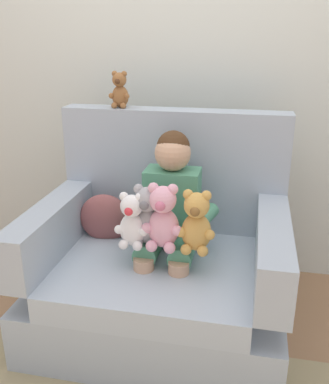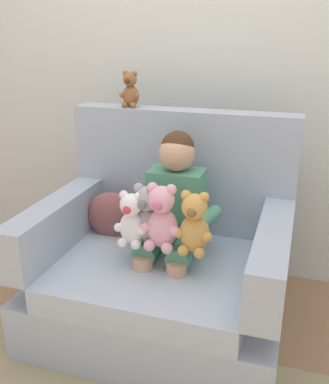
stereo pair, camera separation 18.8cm
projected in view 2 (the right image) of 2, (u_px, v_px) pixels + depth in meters
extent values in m
plane|color=#936D4C|center=(161.00, 327.00, 2.20)|extent=(8.00, 8.00, 0.00)
cube|color=silver|center=(203.00, 52.00, 2.42)|extent=(6.00, 0.10, 2.60)
cube|color=#9EADBC|center=(161.00, 303.00, 2.15)|extent=(1.17, 0.89, 0.28)
cube|color=#A6B6C6|center=(156.00, 275.00, 2.02)|extent=(0.89, 0.75, 0.12)
cube|color=#9EADBC|center=(183.00, 170.00, 2.28)|extent=(1.17, 0.14, 0.64)
cube|color=#9EADBC|center=(56.00, 225.00, 2.10)|extent=(0.14, 0.75, 0.24)
cube|color=#9EADBC|center=(272.00, 257.00, 1.80)|extent=(0.14, 0.75, 0.24)
cube|color=#4C9370|center=(176.00, 204.00, 2.09)|extent=(0.26, 0.16, 0.34)
sphere|color=tan|center=(177.00, 153.00, 2.00)|extent=(0.17, 0.17, 0.17)
sphere|color=#472D19|center=(178.00, 148.00, 2.00)|extent=(0.16, 0.16, 0.16)
cylinder|color=#4C9370|center=(152.00, 244.00, 2.06)|extent=(0.11, 0.26, 0.11)
cylinder|color=tan|center=(143.00, 286.00, 1.99)|extent=(0.09, 0.09, 0.30)
cylinder|color=#4C9370|center=(185.00, 249.00, 2.01)|extent=(0.11, 0.26, 0.11)
cylinder|color=tan|center=(176.00, 292.00, 1.95)|extent=(0.09, 0.09, 0.30)
cylinder|color=#4C9370|center=(137.00, 213.00, 2.04)|extent=(0.13, 0.27, 0.07)
cylinder|color=#4C9370|center=(203.00, 221.00, 1.94)|extent=(0.13, 0.27, 0.07)
ellipsoid|color=gold|center=(194.00, 233.00, 1.85)|extent=(0.13, 0.11, 0.17)
sphere|color=gold|center=(194.00, 207.00, 1.79)|extent=(0.11, 0.11, 0.11)
sphere|color=brown|center=(191.00, 213.00, 1.75)|extent=(0.04, 0.04, 0.04)
sphere|color=gold|center=(186.00, 195.00, 1.80)|extent=(0.04, 0.04, 0.04)
sphere|color=gold|center=(178.00, 233.00, 1.84)|extent=(0.04, 0.04, 0.04)
sphere|color=gold|center=(183.00, 250.00, 1.84)|extent=(0.05, 0.05, 0.05)
sphere|color=gold|center=(204.00, 197.00, 1.77)|extent=(0.04, 0.04, 0.04)
sphere|color=gold|center=(207.00, 237.00, 1.80)|extent=(0.04, 0.04, 0.04)
sphere|color=gold|center=(199.00, 253.00, 1.82)|extent=(0.05, 0.05, 0.05)
ellipsoid|color=#EAA8BC|center=(162.00, 228.00, 1.89)|extent=(0.14, 0.12, 0.18)
sphere|color=#EAA8BC|center=(161.00, 199.00, 1.83)|extent=(0.12, 0.12, 0.12)
sphere|color=#CC6684|center=(157.00, 206.00, 1.79)|extent=(0.04, 0.04, 0.04)
sphere|color=#EAA8BC|center=(153.00, 188.00, 1.83)|extent=(0.05, 0.05, 0.05)
sphere|color=#EAA8BC|center=(145.00, 227.00, 1.87)|extent=(0.05, 0.05, 0.05)
sphere|color=#EAA8BC|center=(150.00, 246.00, 1.88)|extent=(0.05, 0.05, 0.05)
sphere|color=#EAA8BC|center=(171.00, 190.00, 1.81)|extent=(0.05, 0.05, 0.05)
sphere|color=#EAA8BC|center=(174.00, 231.00, 1.84)|extent=(0.05, 0.05, 0.05)
sphere|color=#EAA8BC|center=(167.00, 248.00, 1.85)|extent=(0.05, 0.05, 0.05)
ellipsoid|color=white|center=(132.00, 228.00, 1.92)|extent=(0.12, 0.10, 0.15)
sphere|color=white|center=(131.00, 205.00, 1.87)|extent=(0.10, 0.10, 0.10)
sphere|color=#DB333D|center=(127.00, 210.00, 1.84)|extent=(0.04, 0.04, 0.04)
sphere|color=white|center=(124.00, 195.00, 1.87)|extent=(0.04, 0.04, 0.04)
sphere|color=white|center=(118.00, 227.00, 1.91)|extent=(0.04, 0.04, 0.04)
sphere|color=white|center=(122.00, 243.00, 1.91)|extent=(0.04, 0.04, 0.04)
sphere|color=white|center=(139.00, 197.00, 1.85)|extent=(0.04, 0.04, 0.04)
sphere|color=white|center=(142.00, 231.00, 1.88)|extent=(0.04, 0.04, 0.04)
sphere|color=white|center=(136.00, 245.00, 1.89)|extent=(0.04, 0.04, 0.04)
ellipsoid|color=#9E9EA3|center=(148.00, 225.00, 1.93)|extent=(0.13, 0.11, 0.17)
sphere|color=#9E9EA3|center=(147.00, 199.00, 1.88)|extent=(0.11, 0.11, 0.11)
sphere|color=slate|center=(143.00, 205.00, 1.84)|extent=(0.04, 0.04, 0.04)
sphere|color=#9E9EA3|center=(139.00, 188.00, 1.88)|extent=(0.04, 0.04, 0.04)
sphere|color=#9E9EA3|center=(132.00, 224.00, 1.92)|extent=(0.04, 0.04, 0.04)
sphere|color=#9E9EA3|center=(137.00, 241.00, 1.92)|extent=(0.05, 0.05, 0.05)
sphere|color=#9E9EA3|center=(155.00, 190.00, 1.86)|extent=(0.04, 0.04, 0.04)
sphere|color=#9E9EA3|center=(159.00, 228.00, 1.88)|extent=(0.04, 0.04, 0.04)
sphere|color=#9E9EA3|center=(152.00, 243.00, 1.90)|extent=(0.05, 0.05, 0.05)
ellipsoid|color=brown|center=(131.00, 96.00, 2.24)|extent=(0.09, 0.07, 0.11)
sphere|color=brown|center=(130.00, 79.00, 2.20)|extent=(0.07, 0.07, 0.07)
sphere|color=#4C2D19|center=(127.00, 81.00, 2.17)|extent=(0.03, 0.03, 0.03)
sphere|color=brown|center=(125.00, 73.00, 2.20)|extent=(0.03, 0.03, 0.03)
sphere|color=brown|center=(122.00, 95.00, 2.23)|extent=(0.03, 0.03, 0.03)
sphere|color=brown|center=(125.00, 105.00, 2.23)|extent=(0.03, 0.03, 0.03)
sphere|color=brown|center=(135.00, 73.00, 2.19)|extent=(0.03, 0.03, 0.03)
sphere|color=brown|center=(137.00, 96.00, 2.20)|extent=(0.03, 0.03, 0.03)
sphere|color=brown|center=(133.00, 105.00, 2.22)|extent=(0.03, 0.03, 0.03)
ellipsoid|color=#8C4C4C|center=(112.00, 216.00, 2.27)|extent=(0.27, 0.15, 0.26)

